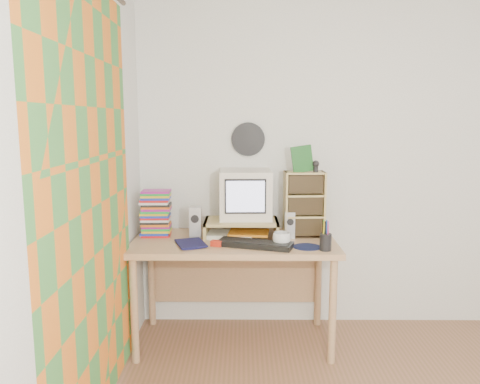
{
  "coord_description": "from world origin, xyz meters",
  "views": [
    {
      "loc": [
        -0.97,
        -1.77,
        1.58
      ],
      "look_at": [
        -0.99,
        1.33,
        1.09
      ],
      "focal_mm": 35.0,
      "sensor_mm": 36.0,
      "label": 1
    }
  ],
  "objects_px": {
    "dvd_stack": "(156,216)",
    "keyboard": "(255,244)",
    "cd_rack": "(304,204)",
    "desk": "(234,256)",
    "mug": "(282,240)",
    "diary": "(178,243)",
    "crt_monitor": "(245,195)"
  },
  "relations": [
    {
      "from": "dvd_stack",
      "to": "keyboard",
      "type": "bearing_deg",
      "value": -23.71
    },
    {
      "from": "dvd_stack",
      "to": "cd_rack",
      "type": "relative_size",
      "value": 0.61
    },
    {
      "from": "desk",
      "to": "dvd_stack",
      "type": "xyz_separation_m",
      "value": [
        -0.56,
        0.05,
        0.28
      ]
    },
    {
      "from": "cd_rack",
      "to": "mug",
      "type": "relative_size",
      "value": 3.89
    },
    {
      "from": "keyboard",
      "to": "mug",
      "type": "distance_m",
      "value": 0.18
    },
    {
      "from": "desk",
      "to": "keyboard",
      "type": "relative_size",
      "value": 2.85
    },
    {
      "from": "dvd_stack",
      "to": "mug",
      "type": "relative_size",
      "value": 2.37
    },
    {
      "from": "desk",
      "to": "diary",
      "type": "xyz_separation_m",
      "value": [
        -0.37,
        -0.23,
        0.16
      ]
    },
    {
      "from": "dvd_stack",
      "to": "mug",
      "type": "bearing_deg",
      "value": -19.68
    },
    {
      "from": "desk",
      "to": "keyboard",
      "type": "height_order",
      "value": "keyboard"
    },
    {
      "from": "mug",
      "to": "diary",
      "type": "height_order",
      "value": "mug"
    },
    {
      "from": "diary",
      "to": "dvd_stack",
      "type": "bearing_deg",
      "value": 105.3
    },
    {
      "from": "desk",
      "to": "mug",
      "type": "bearing_deg",
      "value": -35.75
    },
    {
      "from": "dvd_stack",
      "to": "desk",
      "type": "bearing_deg",
      "value": -7.39
    },
    {
      "from": "crt_monitor",
      "to": "cd_rack",
      "type": "relative_size",
      "value": 0.79
    },
    {
      "from": "desk",
      "to": "diary",
      "type": "distance_m",
      "value": 0.46
    },
    {
      "from": "dvd_stack",
      "to": "diary",
      "type": "distance_m",
      "value": 0.36
    },
    {
      "from": "cd_rack",
      "to": "diary",
      "type": "distance_m",
      "value": 0.93
    },
    {
      "from": "dvd_stack",
      "to": "cd_rack",
      "type": "bearing_deg",
      "value": -2.36
    },
    {
      "from": "desk",
      "to": "diary",
      "type": "bearing_deg",
      "value": -148.51
    },
    {
      "from": "crt_monitor",
      "to": "mug",
      "type": "relative_size",
      "value": 3.06
    },
    {
      "from": "crt_monitor",
      "to": "dvd_stack",
      "type": "xyz_separation_m",
      "value": [
        -0.64,
        -0.03,
        -0.15
      ]
    },
    {
      "from": "desk",
      "to": "crt_monitor",
      "type": "relative_size",
      "value": 3.83
    },
    {
      "from": "crt_monitor",
      "to": "cd_rack",
      "type": "bearing_deg",
      "value": -7.28
    },
    {
      "from": "desk",
      "to": "diary",
      "type": "height_order",
      "value": "diary"
    },
    {
      "from": "crt_monitor",
      "to": "desk",
      "type": "bearing_deg",
      "value": -133.78
    },
    {
      "from": "keyboard",
      "to": "dvd_stack",
      "type": "relative_size",
      "value": 1.73
    },
    {
      "from": "cd_rack",
      "to": "diary",
      "type": "bearing_deg",
      "value": -165.89
    },
    {
      "from": "dvd_stack",
      "to": "diary",
      "type": "bearing_deg",
      "value": -57.41
    },
    {
      "from": "crt_monitor",
      "to": "mug",
      "type": "xyz_separation_m",
      "value": [
        0.24,
        -0.31,
        -0.25
      ]
    },
    {
      "from": "crt_monitor",
      "to": "keyboard",
      "type": "relative_size",
      "value": 0.74
    },
    {
      "from": "keyboard",
      "to": "mug",
      "type": "height_order",
      "value": "mug"
    }
  ]
}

